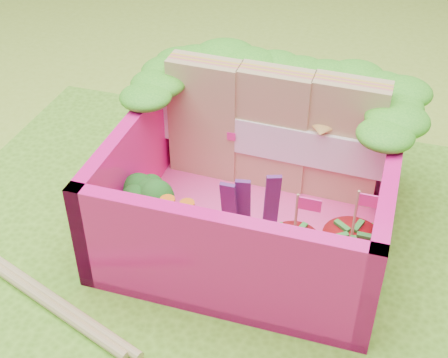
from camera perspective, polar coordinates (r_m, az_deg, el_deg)
name	(u,v)px	position (r m, az deg, el deg)	size (l,w,h in m)	color
ground	(176,250)	(3.11, -4.42, -6.46)	(14.00, 14.00, 0.00)	#98BD35
placemat	(176,247)	(3.10, -4.44, -6.26)	(2.60, 2.60, 0.03)	#5EA324
bento_floor	(255,220)	(3.19, 2.83, -3.76)	(1.30, 1.30, 0.05)	#FF419B
bento_box	(256,181)	(3.03, 2.98, -0.18)	(1.30, 1.30, 0.55)	#F61483
lettuce_ruffle	(282,77)	(3.24, 5.32, 9.29)	(1.43, 0.77, 0.11)	#28961B
sandwich_stack	(274,130)	(3.23, 4.59, 4.49)	(1.20, 0.21, 0.66)	tan
broccoli	(147,201)	(3.00, -7.02, -1.97)	(0.32, 0.32, 0.26)	#689D4C
carrot_sticks	(178,224)	(2.91, -4.19, -4.15)	(0.16, 0.08, 0.29)	orange
purple_wedges	(248,207)	(2.93, 2.23, -2.59)	(0.24, 0.15, 0.38)	#4D1B61
strawberry_left	(292,256)	(2.80, 6.28, -6.99)	(0.23, 0.23, 0.47)	#B80B28
strawberry_right	(349,255)	(2.82, 11.32, -6.85)	(0.25, 0.25, 0.49)	#B80B28
snap_peas	(307,257)	(2.94, 7.59, -7.07)	(0.74, 0.60, 0.05)	#58B438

